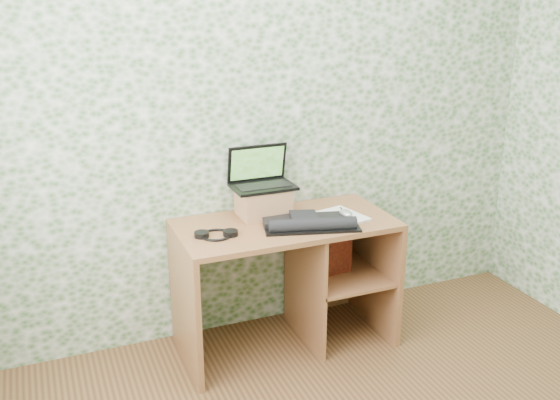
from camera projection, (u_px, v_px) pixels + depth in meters
name	position (u px, v px, depth m)	size (l,w,h in m)	color
wall_back	(264.00, 113.00, 3.52)	(3.50, 3.50, 0.00)	silver
desk	(296.00, 262.00, 3.57)	(1.20, 0.60, 0.75)	brown
riser	(263.00, 202.00, 3.50)	(0.27, 0.23, 0.16)	#936142
laptop	(261.00, 177.00, 3.49)	(0.35, 0.24, 0.23)	black
keyboard	(308.00, 223.00, 3.35)	(0.52, 0.38, 0.07)	black
headphones	(216.00, 234.00, 3.23)	(0.22, 0.20, 0.03)	black
notepad	(343.00, 216.00, 3.50)	(0.19, 0.27, 0.01)	white
mouse	(346.00, 215.00, 3.45)	(0.06, 0.10, 0.04)	#B8B8BB
pen	(344.00, 211.00, 3.56)	(0.01, 0.01, 0.12)	black
red_box	(330.00, 249.00, 3.59)	(0.26, 0.08, 0.31)	maroon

